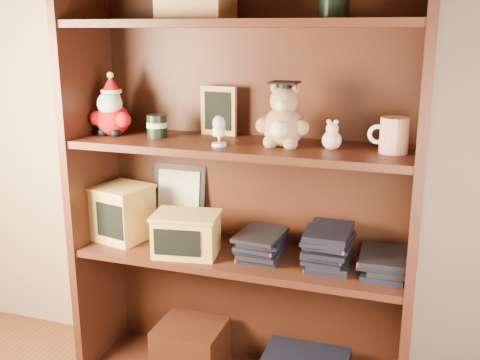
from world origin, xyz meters
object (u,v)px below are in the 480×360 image
at_px(bookcase, 244,188).
at_px(treats_box, 123,212).
at_px(grad_teddy_bear, 283,121).
at_px(teacher_mug, 393,135).

xyz_separation_m(bookcase, treats_box, (-0.46, -0.05, -0.12)).
height_order(grad_teddy_bear, teacher_mug, grad_teddy_bear).
bearing_deg(treats_box, bookcase, 6.33).
height_order(grad_teddy_bear, treats_box, grad_teddy_bear).
height_order(bookcase, grad_teddy_bear, bookcase).
bearing_deg(bookcase, teacher_mug, -5.78).
height_order(bookcase, treats_box, bookcase).
bearing_deg(grad_teddy_bear, teacher_mug, 1.08).
distance_m(grad_teddy_bear, teacher_mug, 0.35).
relative_size(grad_teddy_bear, teacher_mug, 1.73).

